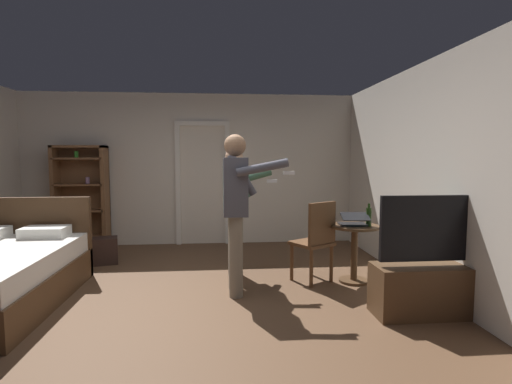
{
  "coord_description": "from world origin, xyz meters",
  "views": [
    {
      "loc": [
        0.5,
        -4.01,
        1.52
      ],
      "look_at": [
        0.91,
        0.53,
        1.11
      ],
      "focal_mm": 27.58,
      "sensor_mm": 36.0,
      "label": 1
    }
  ],
  "objects_px": {
    "bottle_on_table": "(369,216)",
    "wooden_chair": "(316,238)",
    "person_striped_shirt": "(235,204)",
    "laptop": "(353,221)",
    "person_blue_shirt": "(236,201)",
    "suitcase_dark": "(95,251)",
    "tv_flatscreen": "(432,281)",
    "side_table": "(354,244)",
    "bookshelf": "(82,193)"
  },
  "relations": [
    {
      "from": "bottle_on_table",
      "to": "wooden_chair",
      "type": "relative_size",
      "value": 0.28
    },
    {
      "from": "person_striped_shirt",
      "to": "bottle_on_table",
      "type": "bearing_deg",
      "value": -14.85
    },
    {
      "from": "bottle_on_table",
      "to": "laptop",
      "type": "bearing_deg",
      "value": 167.97
    },
    {
      "from": "person_blue_shirt",
      "to": "bottle_on_table",
      "type": "bearing_deg",
      "value": 6.39
    },
    {
      "from": "laptop",
      "to": "suitcase_dark",
      "type": "relative_size",
      "value": 0.57
    },
    {
      "from": "tv_flatscreen",
      "to": "laptop",
      "type": "xyz_separation_m",
      "value": [
        -0.44,
        1.0,
        0.42
      ]
    },
    {
      "from": "wooden_chair",
      "to": "suitcase_dark",
      "type": "distance_m",
      "value": 3.14
    },
    {
      "from": "side_table",
      "to": "laptop",
      "type": "distance_m",
      "value": 0.29
    },
    {
      "from": "person_blue_shirt",
      "to": "person_striped_shirt",
      "type": "xyz_separation_m",
      "value": [
        0.01,
        0.59,
        -0.1
      ]
    },
    {
      "from": "suitcase_dark",
      "to": "bottle_on_table",
      "type": "bearing_deg",
      "value": -32.27
    },
    {
      "from": "bookshelf",
      "to": "person_striped_shirt",
      "type": "xyz_separation_m",
      "value": [
        2.48,
        -1.82,
        0.01
      ]
    },
    {
      "from": "person_blue_shirt",
      "to": "side_table",
      "type": "bearing_deg",
      "value": 10.13
    },
    {
      "from": "bookshelf",
      "to": "wooden_chair",
      "type": "height_order",
      "value": "bookshelf"
    },
    {
      "from": "tv_flatscreen",
      "to": "suitcase_dark",
      "type": "xyz_separation_m",
      "value": [
        -3.8,
        2.14,
        -0.15
      ]
    },
    {
      "from": "bookshelf",
      "to": "wooden_chair",
      "type": "bearing_deg",
      "value": -31.89
    },
    {
      "from": "suitcase_dark",
      "to": "side_table",
      "type": "bearing_deg",
      "value": -31.76
    },
    {
      "from": "bookshelf",
      "to": "laptop",
      "type": "distance_m",
      "value": 4.46
    },
    {
      "from": "bottle_on_table",
      "to": "suitcase_dark",
      "type": "xyz_separation_m",
      "value": [
        -3.53,
        1.17,
        -0.63
      ]
    },
    {
      "from": "person_blue_shirt",
      "to": "suitcase_dark",
      "type": "relative_size",
      "value": 2.89
    },
    {
      "from": "laptop",
      "to": "person_blue_shirt",
      "type": "bearing_deg",
      "value": -171.35
    },
    {
      "from": "tv_flatscreen",
      "to": "wooden_chair",
      "type": "height_order",
      "value": "tv_flatscreen"
    },
    {
      "from": "laptop",
      "to": "person_striped_shirt",
      "type": "relative_size",
      "value": 0.21
    },
    {
      "from": "bookshelf",
      "to": "side_table",
      "type": "height_order",
      "value": "bookshelf"
    },
    {
      "from": "side_table",
      "to": "bottle_on_table",
      "type": "relative_size",
      "value": 2.56
    },
    {
      "from": "wooden_chair",
      "to": "person_striped_shirt",
      "type": "relative_size",
      "value": 0.61
    },
    {
      "from": "tv_flatscreen",
      "to": "bottle_on_table",
      "type": "height_order",
      "value": "tv_flatscreen"
    },
    {
      "from": "side_table",
      "to": "suitcase_dark",
      "type": "bearing_deg",
      "value": 162.11
    },
    {
      "from": "bottle_on_table",
      "to": "wooden_chair",
      "type": "distance_m",
      "value": 0.67
    },
    {
      "from": "bookshelf",
      "to": "laptop",
      "type": "height_order",
      "value": "bookshelf"
    },
    {
      "from": "bookshelf",
      "to": "side_table",
      "type": "relative_size",
      "value": 2.44
    },
    {
      "from": "laptop",
      "to": "person_striped_shirt",
      "type": "xyz_separation_m",
      "value": [
        -1.4,
        0.38,
        0.18
      ]
    },
    {
      "from": "person_striped_shirt",
      "to": "suitcase_dark",
      "type": "distance_m",
      "value": 2.23
    },
    {
      "from": "bottle_on_table",
      "to": "wooden_chair",
      "type": "height_order",
      "value": "wooden_chair"
    },
    {
      "from": "bookshelf",
      "to": "bottle_on_table",
      "type": "distance_m",
      "value": 4.62
    },
    {
      "from": "side_table",
      "to": "laptop",
      "type": "height_order",
      "value": "laptop"
    },
    {
      "from": "wooden_chair",
      "to": "person_striped_shirt",
      "type": "distance_m",
      "value": 1.09
    },
    {
      "from": "bookshelf",
      "to": "side_table",
      "type": "distance_m",
      "value": 4.48
    },
    {
      "from": "side_table",
      "to": "bottle_on_table",
      "type": "bearing_deg",
      "value": -29.74
    },
    {
      "from": "tv_flatscreen",
      "to": "suitcase_dark",
      "type": "relative_size",
      "value": 1.91
    },
    {
      "from": "tv_flatscreen",
      "to": "person_striped_shirt",
      "type": "xyz_separation_m",
      "value": [
        -1.84,
        1.38,
        0.6
      ]
    },
    {
      "from": "bottle_on_table",
      "to": "side_table",
      "type": "bearing_deg",
      "value": 150.26
    },
    {
      "from": "wooden_chair",
      "to": "suitcase_dark",
      "type": "xyz_separation_m",
      "value": [
        -2.92,
        1.08,
        -0.36
      ]
    },
    {
      "from": "bookshelf",
      "to": "person_striped_shirt",
      "type": "distance_m",
      "value": 3.07
    },
    {
      "from": "person_striped_shirt",
      "to": "suitcase_dark",
      "type": "height_order",
      "value": "person_striped_shirt"
    },
    {
      "from": "person_blue_shirt",
      "to": "laptop",
      "type": "bearing_deg",
      "value": 8.65
    },
    {
      "from": "side_table",
      "to": "person_striped_shirt",
      "type": "xyz_separation_m",
      "value": [
        -1.43,
        0.34,
        0.47
      ]
    },
    {
      "from": "wooden_chair",
      "to": "suitcase_dark",
      "type": "height_order",
      "value": "wooden_chair"
    },
    {
      "from": "side_table",
      "to": "bottle_on_table",
      "type": "distance_m",
      "value": 0.38
    },
    {
      "from": "tv_flatscreen",
      "to": "laptop",
      "type": "bearing_deg",
      "value": 113.95
    },
    {
      "from": "tv_flatscreen",
      "to": "bottle_on_table",
      "type": "relative_size",
      "value": 4.26
    }
  ]
}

